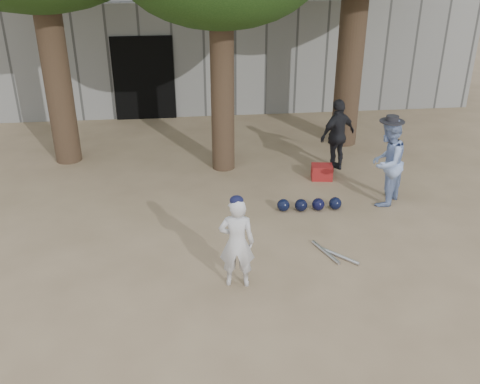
{
  "coord_description": "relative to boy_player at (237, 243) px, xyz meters",
  "views": [
    {
      "loc": [
        -0.23,
        -6.43,
        4.59
      ],
      "look_at": [
        0.6,
        1.0,
        0.95
      ],
      "focal_mm": 40.0,
      "sensor_mm": 36.0,
      "label": 1
    }
  ],
  "objects": [
    {
      "name": "spectator_dark",
      "position": [
        2.53,
        3.9,
        0.08
      ],
      "size": [
        0.98,
        0.76,
        1.55
      ],
      "primitive_type": "imported",
      "rotation": [
        0.0,
        0.0,
        3.64
      ],
      "color": "black",
      "rests_on": "ground"
    },
    {
      "name": "boy_player",
      "position": [
        0.0,
        0.0,
        0.0
      ],
      "size": [
        0.54,
        0.4,
        1.38
      ],
      "primitive_type": "imported",
      "rotation": [
        0.0,
        0.0,
        3.01
      ],
      "color": "silver",
      "rests_on": "ground"
    },
    {
      "name": "spectator_blue",
      "position": [
        2.99,
        2.26,
        0.12
      ],
      "size": [
        0.99,
        1.0,
        1.63
      ],
      "primitive_type": "imported",
      "rotation": [
        0.0,
        0.0,
        3.99
      ],
      "color": "#89A1D3",
      "rests_on": "ground"
    },
    {
      "name": "ground",
      "position": [
        -0.43,
        0.08,
        -0.69
      ],
      "size": [
        70.0,
        70.0,
        0.0
      ],
      "primitive_type": "plane",
      "color": "#937C5E",
      "rests_on": "ground"
    },
    {
      "name": "helmet_row",
      "position": [
        1.56,
        2.12,
        -0.58
      ],
      "size": [
        1.19,
        0.27,
        0.23
      ],
      "color": "black",
      "rests_on": "ground"
    },
    {
      "name": "bat_pile",
      "position": [
        1.58,
        0.58,
        -0.66
      ],
      "size": [
        0.59,
        0.75,
        0.06
      ],
      "color": "#B8B9BF",
      "rests_on": "ground"
    },
    {
      "name": "red_bag",
      "position": [
        2.13,
        3.45,
        -0.54
      ],
      "size": [
        0.46,
        0.38,
        0.3
      ],
      "primitive_type": "cube",
      "rotation": [
        0.0,
        0.0,
        -0.15
      ],
      "color": "maroon",
      "rests_on": "ground"
    },
    {
      "name": "back_building",
      "position": [
        -0.43,
        10.41,
        0.81
      ],
      "size": [
        16.0,
        5.24,
        3.0
      ],
      "color": "gray",
      "rests_on": "ground"
    }
  ]
}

